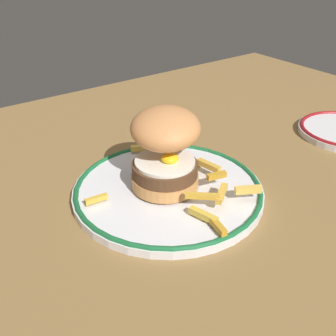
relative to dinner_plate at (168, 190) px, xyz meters
The scene contains 4 objects.
ground_plane 5.02cm from the dinner_plate, 102.86° to the right, with size 146.40×108.76×4.00cm, color olive.
dinner_plate is the anchor object (origin of this frame).
burger 6.54cm from the dinner_plate, 72.06° to the left, with size 14.69×14.78×11.67cm.
fries_pile 4.92cm from the dinner_plate, 54.26° to the right, with size 21.23×26.70×2.44cm.
Camera 1 is at (-28.79, -36.63, 34.15)cm, focal length 42.92 mm.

